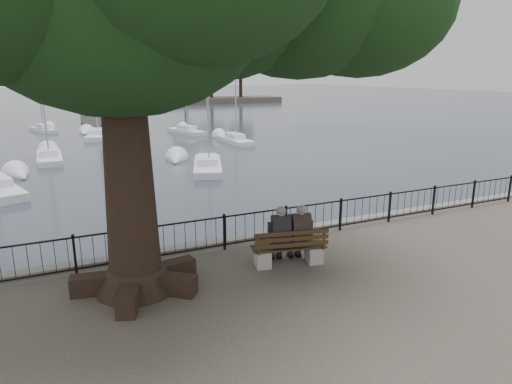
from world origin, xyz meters
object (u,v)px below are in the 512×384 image
person_right (299,236)px  lion_monument (108,104)px  person_left (279,237)px  bench (289,252)px

person_right → lion_monument: lion_monument is taller
person_right → lion_monument: 49.14m
person_left → bench: bearing=-37.1°
person_left → person_right: 0.54m
bench → lion_monument: 49.21m
lion_monument → person_left: bearing=-92.4°
person_right → lion_monument: (1.53, 49.12, 0.52)m
bench → person_left: size_ratio=1.24×
person_left → person_right: (0.53, -0.12, 0.00)m
bench → person_right: (0.31, 0.05, 0.39)m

